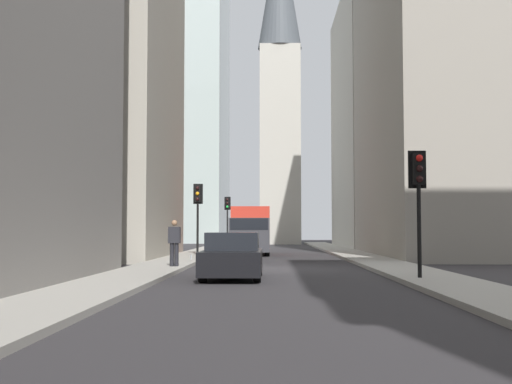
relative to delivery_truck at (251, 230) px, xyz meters
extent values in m
plane|color=#302D30|center=(-13.88, -1.40, -1.46)|extent=(135.00, 135.00, 0.00)
cube|color=#A8A399|center=(-13.88, 3.10, -1.39)|extent=(90.00, 2.20, 0.14)
cube|color=#A8A399|center=(-13.88, -5.90, -1.39)|extent=(90.00, 2.20, 0.14)
cube|color=gray|center=(-2.16, -12.00, 10.77)|extent=(16.84, 10.00, 24.46)
cube|color=#B7B2A5|center=(14.80, -12.00, 8.86)|extent=(16.42, 10.00, 20.64)
cube|color=#A8A091|center=(-4.90, 9.20, 8.88)|extent=(12.21, 10.00, 20.68)
cube|color=#B7B2A5|center=(27.78, -2.18, 8.66)|extent=(4.13, 4.13, 20.23)
cube|color=red|center=(0.91, 0.00, 0.08)|extent=(4.60, 2.25, 2.60)
cube|color=#38383D|center=(-2.29, 0.00, -0.27)|extent=(1.90, 2.25, 1.90)
cube|color=black|center=(-2.29, 0.00, 0.33)|extent=(1.92, 2.09, 0.64)
cylinder|color=black|center=(-2.29, -0.99, -1.02)|extent=(0.88, 0.28, 0.88)
cylinder|color=black|center=(-2.29, 0.98, -1.02)|extent=(0.88, 0.28, 0.88)
cylinder|color=black|center=(2.31, -0.99, -1.02)|extent=(0.88, 0.28, 0.88)
cylinder|color=black|center=(2.31, 0.98, -1.02)|extent=(0.88, 0.28, 0.88)
cube|color=black|center=(-18.91, 0.00, -0.93)|extent=(4.30, 1.78, 0.70)
cube|color=black|center=(-18.71, 0.00, -0.31)|extent=(2.10, 1.58, 0.54)
cylinder|color=black|center=(-20.26, -0.78, -1.14)|extent=(0.64, 0.22, 0.64)
cylinder|color=black|center=(-20.26, 0.78, -1.14)|extent=(0.64, 0.22, 0.64)
cylinder|color=black|center=(-17.56, -0.78, -1.14)|extent=(0.64, 0.22, 0.64)
cylinder|color=black|center=(-17.56, 0.78, -1.14)|extent=(0.64, 0.22, 0.64)
cylinder|color=black|center=(-20.15, -5.43, 0.01)|extent=(0.12, 0.12, 2.66)
cube|color=black|center=(-20.15, -5.43, 1.79)|extent=(0.28, 0.32, 0.90)
cube|color=black|center=(-20.00, -5.43, 1.79)|extent=(0.03, 0.52, 1.10)
sphere|color=red|center=(-20.31, -5.43, 2.09)|extent=(0.20, 0.20, 0.20)
sphere|color=black|center=(-20.31, -5.43, 1.79)|extent=(0.20, 0.20, 0.20)
sphere|color=black|center=(-20.31, -5.43, 1.49)|extent=(0.20, 0.20, 0.20)
cylinder|color=black|center=(-3.65, 2.78, 0.11)|extent=(0.12, 0.12, 2.85)
cube|color=black|center=(-3.65, 2.78, 1.98)|extent=(0.28, 0.32, 0.90)
cube|color=black|center=(-3.49, 2.78, 1.98)|extent=(0.03, 0.52, 1.10)
sphere|color=black|center=(-3.81, 2.78, 2.28)|extent=(0.20, 0.20, 0.20)
sphere|color=orange|center=(-3.81, 2.78, 1.98)|extent=(0.20, 0.20, 0.20)
sphere|color=black|center=(-3.81, 2.78, 1.68)|extent=(0.20, 0.20, 0.20)
cylinder|color=black|center=(15.62, 2.43, 0.23)|extent=(0.12, 0.12, 3.10)
cube|color=black|center=(15.62, 2.43, 2.23)|extent=(0.28, 0.32, 0.90)
cube|color=black|center=(15.78, 2.43, 2.23)|extent=(0.03, 0.52, 1.10)
sphere|color=black|center=(15.46, 2.43, 2.53)|extent=(0.20, 0.20, 0.20)
sphere|color=black|center=(15.46, 2.43, 2.23)|extent=(0.20, 0.20, 0.20)
sphere|color=green|center=(15.46, 2.43, 1.93)|extent=(0.20, 0.20, 0.20)
cylinder|color=black|center=(-14.68, 2.33, -0.89)|extent=(0.16, 0.16, 0.86)
cylinder|color=black|center=(-14.68, 2.50, -0.89)|extent=(0.16, 0.16, 0.86)
cube|color=#232328|center=(-14.68, 2.42, -0.16)|extent=(0.26, 0.44, 0.61)
sphere|color=#936B4C|center=(-14.68, 2.42, 0.29)|extent=(0.22, 0.22, 0.22)
cylinder|color=#999EA3|center=(-9.18, 2.45, -1.22)|extent=(0.07, 0.07, 0.20)
cylinder|color=#999EA3|center=(-9.18, 2.45, -1.08)|extent=(0.03, 0.03, 0.07)
camera|label=1|loc=(-38.95, -1.15, 0.06)|focal=45.79mm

